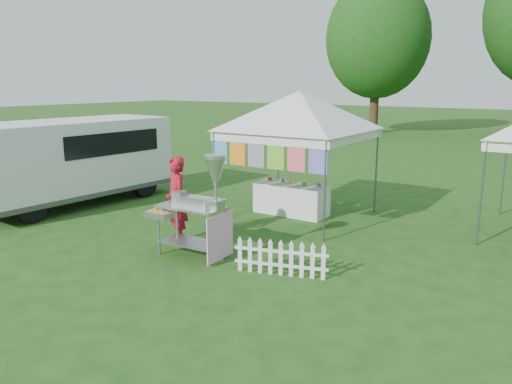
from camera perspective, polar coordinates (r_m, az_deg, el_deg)
The scene contains 8 objects.
ground at distance 9.48m, azimuth -5.84°, elevation -7.32°, with size 120.00×120.00×0.00m, color #1A4B15.
canopy_main at distance 11.81m, azimuth 4.96°, elevation 11.39°, with size 4.24×4.24×3.45m.
tree_left at distance 33.09m, azimuth 13.71°, elevation 16.68°, with size 6.40×6.40×9.53m.
donut_cart at distance 9.09m, azimuth -6.47°, elevation -0.67°, with size 1.39×1.02×1.95m.
vendor at distance 10.07m, azimuth -9.09°, elevation -0.98°, with size 0.64×0.42×1.77m, color maroon.
cargo_van at distance 14.17m, azimuth -19.99°, elevation 3.58°, with size 2.41×5.43×2.22m.
picket_fence at distance 8.46m, azimuth 2.84°, elevation -7.67°, with size 1.55×0.52×0.56m.
display_table at distance 12.30m, azimuth 4.03°, elevation -0.82°, with size 1.80×0.70×0.75m, color white.
Camera 1 is at (5.76, -6.81, 3.19)m, focal length 35.00 mm.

